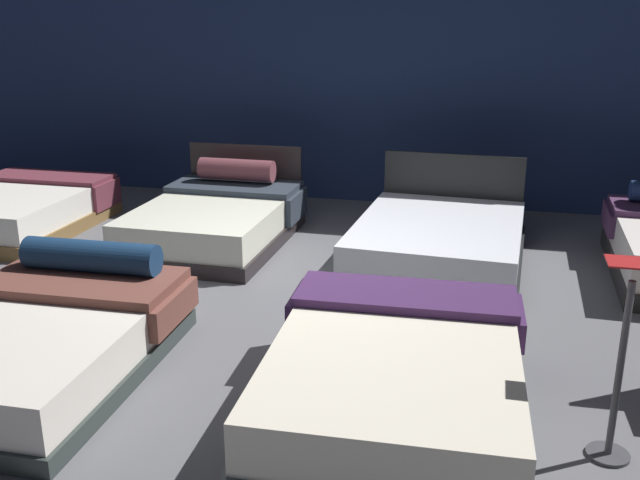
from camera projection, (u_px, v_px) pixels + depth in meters
The scene contains 8 objects.
ground_plane at pixel (286, 301), 6.20m from camera, with size 18.00×18.00×0.02m, color #5B5B60.
showroom_back_wall at pixel (363, 65), 8.94m from camera, with size 18.00×0.06×3.50m, color navy.
bed_1 at pixel (44, 338), 4.93m from camera, with size 1.55×2.12×0.72m.
bed_2 at pixel (394, 381), 4.32m from camera, with size 1.62×2.12×0.57m.
bed_4 at pixel (18, 210), 8.14m from camera, with size 1.57×2.01×0.50m.
bed_5 at pixel (217, 219), 7.69m from camera, with size 1.54×2.12×0.90m.
bed_6 at pixel (439, 241), 7.10m from camera, with size 1.74×2.24×0.90m.
price_sign at pixel (618, 384), 3.89m from camera, with size 0.28×0.24×1.16m.
Camera 1 is at (1.65, -5.50, 2.39)m, focal length 40.09 mm.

